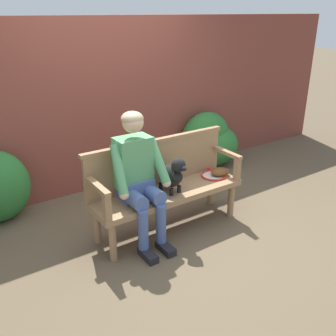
{
  "coord_description": "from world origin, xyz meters",
  "views": [
    {
      "loc": [
        -1.94,
        -2.89,
        2.16
      ],
      "look_at": [
        0.0,
        0.0,
        0.7
      ],
      "focal_mm": 40.12,
      "sensor_mm": 36.0,
      "label": 1
    }
  ],
  "objects": [
    {
      "name": "brick_garden_fence",
      "position": [
        0.0,
        1.51,
        1.06
      ],
      "size": [
        8.0,
        0.3,
        2.12
      ],
      "primitive_type": "cube",
      "color": "brown",
      "rests_on": "ground"
    },
    {
      "name": "hedge_bush_far_left",
      "position": [
        1.46,
        1.17,
        0.41
      ],
      "size": [
        0.8,
        0.55,
        0.83
      ],
      "primitive_type": "ellipsoid",
      "color": "#286B2D",
      "rests_on": "ground"
    },
    {
      "name": "bench_backrest",
      "position": [
        0.0,
        0.21,
        0.71
      ],
      "size": [
        1.67,
        0.06,
        0.5
      ],
      "color": "#93704C",
      "rests_on": "garden_bench"
    },
    {
      "name": "baseball_glove",
      "position": [
        0.7,
        -0.01,
        0.5
      ],
      "size": [
        0.25,
        0.21,
        0.09
      ],
      "primitive_type": "ellipsoid",
      "rotation": [
        0.0,
        0.0,
        -0.19
      ],
      "color": "brown",
      "rests_on": "garden_bench"
    },
    {
      "name": "ground_plane",
      "position": [
        0.0,
        0.0,
        0.0
      ],
      "size": [
        40.0,
        40.0,
        0.0
      ],
      "primitive_type": "plane",
      "color": "brown"
    },
    {
      "name": "hedge_bush_mid_left",
      "position": [
        1.57,
        1.16,
        0.31
      ],
      "size": [
        0.84,
        0.73,
        0.61
      ],
      "primitive_type": "ellipsoid",
      "color": "#286B2D",
      "rests_on": "ground"
    },
    {
      "name": "bench_armrest_left_end",
      "position": [
        -0.77,
        -0.09,
        0.65
      ],
      "size": [
        0.06,
        0.48,
        0.28
      ],
      "color": "#93704C",
      "rests_on": "garden_bench"
    },
    {
      "name": "bench_armrest_right_end",
      "position": [
        0.77,
        -0.09,
        0.65
      ],
      "size": [
        0.06,
        0.48,
        0.28
      ],
      "color": "#93704C",
      "rests_on": "garden_bench"
    },
    {
      "name": "person_seated",
      "position": [
        -0.35,
        -0.01,
        0.73
      ],
      "size": [
        0.56,
        0.64,
        1.32
      ],
      "color": "black",
      "rests_on": "ground"
    },
    {
      "name": "garden_bench",
      "position": [
        0.0,
        0.0,
        0.39
      ],
      "size": [
        1.63,
        0.48,
        0.45
      ],
      "color": "#93704C",
      "rests_on": "ground"
    },
    {
      "name": "tennis_racket",
      "position": [
        0.64,
        0.04,
        0.46
      ],
      "size": [
        0.39,
        0.57,
        0.03
      ],
      "color": "red",
      "rests_on": "garden_bench"
    },
    {
      "name": "dog_on_bench",
      "position": [
        0.01,
        -0.05,
        0.65
      ],
      "size": [
        0.22,
        0.4,
        0.4
      ],
      "color": "black",
      "rests_on": "garden_bench"
    }
  ]
}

